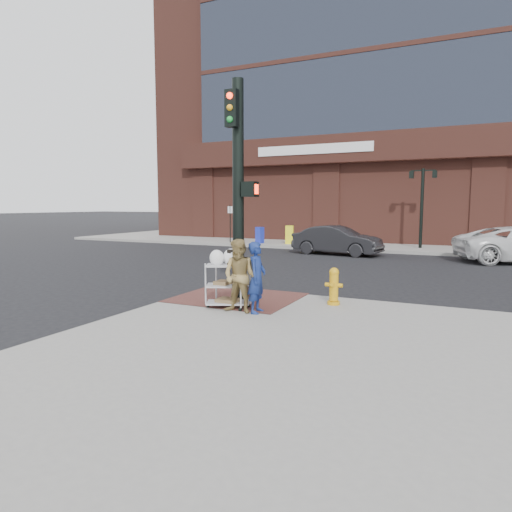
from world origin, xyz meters
The scene contains 13 objects.
ground centered at (0.00, 0.00, 0.00)m, with size 220.00×220.00×0.00m, color black.
brick_curb_ramp centered at (-0.60, 0.90, 0.16)m, with size 2.80×2.40×0.01m, color #552D28.
bank_building centered at (5.00, 31.00, 14.15)m, with size 42.00×26.00×28.00m, color brown.
lamp_post centered at (2.00, 16.00, 2.62)m, with size 1.32×0.22×4.00m.
parking_sign centered at (-8.50, 15.00, 1.25)m, with size 0.05×0.05×2.20m, color black.
traffic_signal_pole centered at (-0.48, 0.77, 2.83)m, with size 0.61×0.51×5.00m.
woman_blue centered at (0.47, -0.25, 0.88)m, with size 0.53×0.35×1.46m, color navy.
pedestrian_tan centered at (0.16, -0.40, 0.91)m, with size 0.74×0.57×1.51m, color olive.
sedan_dark centered at (-1.36, 12.42, 0.68)m, with size 1.44×4.14×1.37m, color black.
utility_cart centered at (-0.29, -0.10, 0.72)m, with size 1.04×0.83×1.26m.
fire_hydrant centered at (1.68, 1.17, 0.57)m, with size 0.39×0.27×0.83m.
newsbox_yellow centered at (-4.90, 15.36, 0.66)m, with size 0.43×0.39×1.03m, color #FFF21C.
newsbox_blue centered at (-6.62, 15.07, 0.61)m, with size 0.39×0.35×0.92m, color #1B2BB1.
Camera 1 is at (4.40, -8.53, 2.36)m, focal length 32.00 mm.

